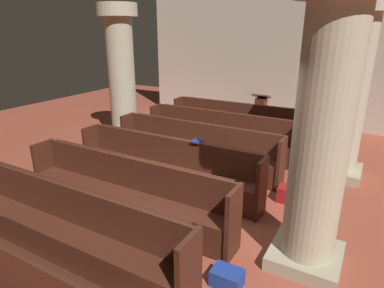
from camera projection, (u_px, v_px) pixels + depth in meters
The scene contains 15 objects.
ground_plane at pixel (202, 212), 5.32m from camera, with size 19.20×19.20×0.00m, color #9E4733.
back_wall at pixel (301, 49), 9.56m from camera, with size 10.00×0.16×4.50m, color beige.
pew_row_0 at pixel (237, 121), 8.62m from camera, with size 3.60×0.46×0.97m.
pew_row_1 at pixel (219, 132), 7.71m from camera, with size 3.60×0.46×0.97m.
pew_row_2 at pixel (196, 146), 6.80m from camera, with size 3.60×0.47×0.97m.
pew_row_3 at pixel (166, 164), 5.88m from camera, with size 3.60×0.46×0.97m.
pew_row_4 at pixel (125, 189), 4.97m from camera, with size 3.60×0.46×0.97m.
pew_row_5 at pixel (66, 225), 4.06m from camera, with size 3.60×0.47×0.97m.
pillar_aisle_side at pixel (350, 88), 6.10m from camera, with size 0.96×0.96×3.37m.
pillar_far_side at pixel (121, 73), 8.22m from camera, with size 0.96×0.96×3.37m.
pillar_aisle_rear at pixel (323, 129), 3.60m from camera, with size 0.91×0.91×3.37m.
lectern at pixel (260, 115), 9.43m from camera, with size 0.48×0.45×1.08m.
hymn_book at pixel (197, 141), 5.63m from camera, with size 0.16×0.20×0.03m, color navy.
kneeler_box_red at pixel (289, 194), 5.61m from camera, with size 0.36×0.30×0.26m, color maroon.
kneeler_box_blue at pixel (227, 278), 3.78m from camera, with size 0.35×0.25×0.20m, color navy.
Camera 1 is at (2.15, -4.13, 2.80)m, focal length 30.81 mm.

